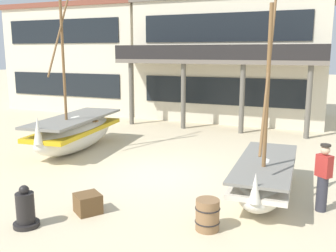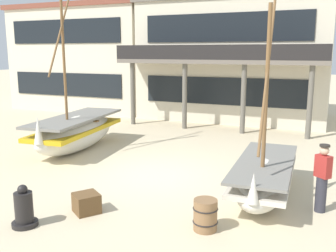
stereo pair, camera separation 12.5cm
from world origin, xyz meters
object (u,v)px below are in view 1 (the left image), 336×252
at_px(fisherman_by_hull, 323,178).
at_px(wooden_barrel, 207,215).
at_px(cargo_crate, 88,203).
at_px(harbor_building_annex, 94,58).
at_px(harbor_building_main, 235,59).
at_px(fishing_boat_centre_large, 75,132).
at_px(fishing_boat_near_left, 265,176).
at_px(capstan_winch, 25,210).

bearing_deg(fisherman_by_hull, wooden_barrel, -137.96).
height_order(cargo_crate, harbor_building_annex, harbor_building_annex).
bearing_deg(harbor_building_main, fisherman_by_hull, -67.89).
height_order(fishing_boat_centre_large, cargo_crate, fishing_boat_centre_large).
bearing_deg(harbor_building_annex, fishing_boat_near_left, -42.95).
bearing_deg(wooden_barrel, fishing_boat_near_left, 71.48).
xyz_separation_m(fishing_boat_centre_large, capstan_winch, (3.05, -6.00, -0.36)).
xyz_separation_m(capstan_winch, harbor_building_annex, (-9.37, 16.94, 3.04)).
bearing_deg(harbor_building_annex, fishing_boat_centre_large, -60.01).
relative_size(fishing_boat_near_left, harbor_building_annex, 0.53).
bearing_deg(fisherman_by_hull, fishing_boat_near_left, 162.16).
bearing_deg(fishing_boat_near_left, capstan_winch, -139.66).
bearing_deg(wooden_barrel, capstan_winch, -159.53).
bearing_deg(fishing_boat_near_left, wooden_barrel, -108.52).
bearing_deg(harbor_building_main, fishing_boat_centre_large, -110.70).
bearing_deg(capstan_winch, cargo_crate, 53.88).
bearing_deg(fisherman_by_hull, harbor_building_annex, 138.84).
height_order(fisherman_by_hull, cargo_crate, fisherman_by_hull).
height_order(fisherman_by_hull, harbor_building_annex, harbor_building_annex).
xyz_separation_m(wooden_barrel, cargo_crate, (-2.93, -0.25, -0.11)).
bearing_deg(fisherman_by_hull, fishing_boat_centre_large, 164.41).
relative_size(fishing_boat_centre_large, cargo_crate, 11.66).
height_order(fisherman_by_hull, capstan_winch, fisherman_by_hull).
relative_size(capstan_winch, harbor_building_main, 0.09).
distance_m(fisherman_by_hull, cargo_crate, 5.73).
bearing_deg(wooden_barrel, harbor_building_main, 101.17).
bearing_deg(wooden_barrel, cargo_crate, -175.09).
relative_size(fishing_boat_near_left, wooden_barrel, 7.52).
distance_m(fisherman_by_hull, wooden_barrel, 3.10).
height_order(fishing_boat_near_left, harbor_building_annex, harbor_building_annex).
distance_m(wooden_barrel, harbor_building_main, 15.49).
bearing_deg(capstan_winch, fishing_boat_centre_large, 116.95).
xyz_separation_m(cargo_crate, harbor_building_main, (-0.01, 15.14, 3.18)).
distance_m(cargo_crate, harbor_building_annex, 19.07).
bearing_deg(fishing_boat_centre_large, harbor_building_main, 69.30).
relative_size(fishing_boat_near_left, cargo_crate, 9.25).
distance_m(fishing_boat_centre_large, harbor_building_main, 11.33).
distance_m(fishing_boat_centre_large, fisherman_by_hull, 9.46).
bearing_deg(fishing_boat_centre_large, fisherman_by_hull, -15.59).
height_order(fishing_boat_centre_large, harbor_building_annex, harbor_building_annex).
bearing_deg(fisherman_by_hull, harbor_building_main, 112.11).
xyz_separation_m(fisherman_by_hull, harbor_building_main, (-5.22, 12.84, 2.59)).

